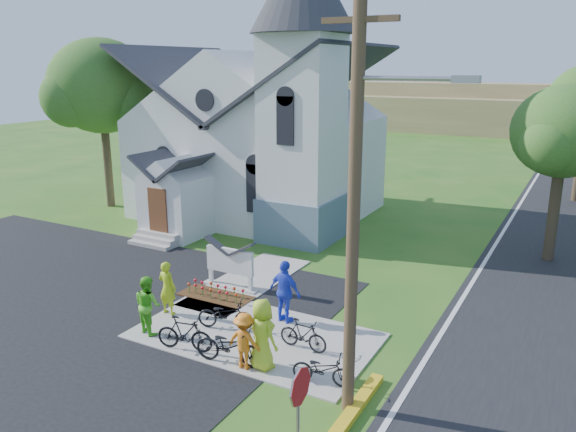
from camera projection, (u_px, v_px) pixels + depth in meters
The scene contains 20 objects.
ground at pixel (203, 332), 16.82m from camera, with size 120.00×120.00×0.00m, color #285F1B.
sidewalk at pixel (255, 336), 16.54m from camera, with size 7.00×4.00×0.05m, color #9A958B.
church at pixel (261, 115), 28.55m from camera, with size 12.35×12.00×13.00m.
church_sign at pixel (230, 261), 19.82m from camera, with size 2.20×0.40×1.70m.
flower_bed at pixel (216, 296), 19.32m from camera, with size 2.60×1.10×0.07m, color #391F0F.
utility_pole at pixel (357, 182), 11.65m from camera, with size 3.45×0.28×10.00m.
stop_sign at pixel (299, 402), 10.28m from camera, with size 0.11×0.76×2.48m.
tree_lot_corner at pixel (101, 86), 30.04m from camera, with size 5.60×5.60×9.15m.
tree_road_near at pixel (564, 133), 21.68m from camera, with size 4.00×4.00×7.05m.
distant_hills at pixel (534, 116), 62.39m from camera, with size 61.00×10.00×5.60m.
cyclist_0 at pixel (167, 288), 17.74m from camera, with size 0.64×0.42×1.75m, color #A1C116.
bike_0 at pixel (225, 314), 16.84m from camera, with size 0.59×1.70×0.90m, color black.
cyclist_1 at pixel (148, 304), 16.52m from camera, with size 0.85×0.66×1.75m, color #51C625.
bike_1 at pixel (185, 334), 15.53m from camera, with size 0.47×1.66×1.00m, color black.
cyclist_2 at pixel (285, 292), 17.14m from camera, with size 1.16×0.48×1.98m, color blue.
bike_2 at pixel (230, 346), 14.83m from camera, with size 0.68×1.94×1.02m, color black.
cyclist_3 at pixel (245, 341), 14.57m from camera, with size 0.99×0.57×1.53m, color orange.
bike_3 at pixel (303, 335), 15.59m from camera, with size 0.42×1.47×0.89m, color black.
cyclist_4 at pixel (262, 334), 14.52m from camera, with size 0.94×0.61×1.92m, color #ABCD26.
bike_4 at pixel (322, 369), 13.90m from camera, with size 0.54×1.54×0.81m, color black.
Camera 1 is at (9.58, -12.22, 7.77)m, focal length 35.00 mm.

